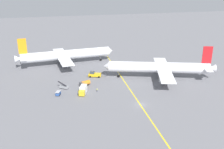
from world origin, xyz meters
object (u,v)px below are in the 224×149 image
object	(u,v)px
gse_belt_loader_portside	(64,87)
gse_fuel_bowser_stubby	(85,83)
airliner_being_pushed	(159,68)
gse_catering_truck_tall	(83,90)
pushback_tug	(95,74)
airliner_at_gate_left	(66,55)
ground_crew_wing_walker_right	(97,90)
gse_baggage_cart_trailing	(58,93)

from	to	relation	value
gse_belt_loader_portside	gse_fuel_bowser_stubby	bearing A→B (deg)	2.85
airliner_being_pushed	gse_catering_truck_tall	size ratio (longest dim) A/B	8.20
gse_fuel_bowser_stubby	pushback_tug	bearing A→B (deg)	56.79
airliner_at_gate_left	pushback_tug	size ratio (longest dim) A/B	6.07
pushback_tug	ground_crew_wing_walker_right	world-z (taller)	pushback_tug
pushback_tug	gse_belt_loader_portside	size ratio (longest dim) A/B	2.00
airliner_at_gate_left	airliner_being_pushed	distance (m)	54.41
pushback_tug	gse_catering_truck_tall	world-z (taller)	gse_catering_truck_tall
airliner_at_gate_left	pushback_tug	world-z (taller)	airliner_at_gate_left
pushback_tug	gse_catering_truck_tall	xyz separation A→B (m)	(-9.15, -19.18, 0.52)
gse_catering_truck_tall	gse_fuel_bowser_stubby	distance (m)	8.92
pushback_tug	gse_belt_loader_portside	xyz separation A→B (m)	(-16.28, -11.01, -0.41)
gse_fuel_bowser_stubby	gse_belt_loader_portside	size ratio (longest dim) A/B	1.14
gse_baggage_cart_trailing	airliner_being_pushed	bearing A→B (deg)	7.53
ground_crew_wing_walker_right	gse_belt_loader_portside	bearing A→B (deg)	150.81
airliner_at_gate_left	gse_belt_loader_portside	distance (m)	36.47
gse_baggage_cart_trailing	ground_crew_wing_walker_right	world-z (taller)	gse_baggage_cart_trailing
gse_fuel_bowser_stubby	ground_crew_wing_walker_right	world-z (taller)	gse_fuel_bowser_stubby
airliner_being_pushed	gse_baggage_cart_trailing	size ratio (longest dim) A/B	16.51
airliner_being_pushed	gse_baggage_cart_trailing	xyz separation A→B (m)	(-49.12, -6.49, -4.74)
gse_baggage_cart_trailing	airliner_at_gate_left	bearing A→B (deg)	78.99
pushback_tug	airliner_being_pushed	bearing A→B (deg)	-20.54
gse_fuel_bowser_stubby	gse_belt_loader_portside	xyz separation A→B (m)	(-9.38, -0.47, -0.51)
airliner_at_gate_left	ground_crew_wing_walker_right	bearing A→B (deg)	-79.37
gse_fuel_bowser_stubby	gse_belt_loader_portside	world-z (taller)	gse_belt_loader_portside
gse_baggage_cart_trailing	gse_fuel_bowser_stubby	xyz separation A→B (m)	(12.43, 7.10, 0.47)
airliner_at_gate_left	ground_crew_wing_walker_right	size ratio (longest dim) A/B	36.31
ground_crew_wing_walker_right	gse_baggage_cart_trailing	bearing A→B (deg)	177.18
gse_catering_truck_tall	ground_crew_wing_walker_right	xyz separation A→B (m)	(6.18, 0.72, -0.96)
gse_baggage_cart_trailing	gse_belt_loader_portside	world-z (taller)	gse_belt_loader_portside
gse_catering_truck_tall	ground_crew_wing_walker_right	size ratio (longest dim) A/B	4.10
gse_baggage_cart_trailing	gse_belt_loader_portside	distance (m)	7.30
pushback_tug	gse_catering_truck_tall	size ratio (longest dim) A/B	1.46
airliner_being_pushed	gse_baggage_cart_trailing	bearing A→B (deg)	-172.47
gse_fuel_bowser_stubby	ground_crew_wing_walker_right	bearing A→B (deg)	-63.54
gse_belt_loader_portside	airliner_at_gate_left	bearing A→B (deg)	81.73
gse_baggage_cart_trailing	pushback_tug	bearing A→B (deg)	42.39
gse_belt_loader_portside	airliner_being_pushed	bearing A→B (deg)	-0.18
pushback_tug	gse_baggage_cart_trailing	xyz separation A→B (m)	(-19.34, -17.65, -0.38)
airliner_at_gate_left	airliner_being_pushed	size ratio (longest dim) A/B	1.08
airliner_at_gate_left	gse_catering_truck_tall	size ratio (longest dim) A/B	8.86
gse_fuel_bowser_stubby	ground_crew_wing_walker_right	distance (m)	8.85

